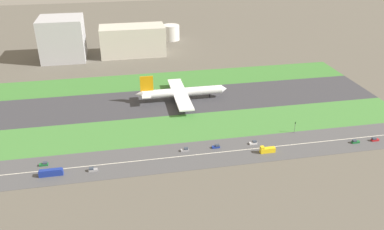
# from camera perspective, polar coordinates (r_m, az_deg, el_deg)

# --- Properties ---
(ground_plane) EXTENTS (800.00, 800.00, 0.00)m
(ground_plane) POSITION_cam_1_polar(r_m,az_deg,el_deg) (276.30, -1.52, 2.18)
(ground_plane) COLOR #5B564C
(runway) EXTENTS (280.00, 46.00, 0.10)m
(runway) POSITION_cam_1_polar(r_m,az_deg,el_deg) (276.28, -1.52, 2.19)
(runway) COLOR #38383D
(runway) RESTS_ON ground_plane
(grass_median_north) EXTENTS (280.00, 36.00, 0.10)m
(grass_median_north) POSITION_cam_1_polar(r_m,az_deg,el_deg) (313.70, -2.79, 5.20)
(grass_median_north) COLOR #3D7A33
(grass_median_north) RESTS_ON ground_plane
(grass_median_south) EXTENTS (280.00, 36.00, 0.10)m
(grass_median_south) POSITION_cam_1_polar(r_m,az_deg,el_deg) (240.04, 0.13, -1.75)
(grass_median_south) COLOR #427F38
(grass_median_south) RESTS_ON ground_plane
(highway) EXTENTS (280.00, 28.00, 0.10)m
(highway) POSITION_cam_1_polar(r_m,az_deg,el_deg) (212.96, 1.80, -5.73)
(highway) COLOR #4C4C4F
(highway) RESTS_ON ground_plane
(highway_centerline) EXTENTS (266.00, 0.50, 0.01)m
(highway_centerline) POSITION_cam_1_polar(r_m,az_deg,el_deg) (212.93, 1.80, -5.72)
(highway_centerline) COLOR silver
(highway_centerline) RESTS_ON highway
(airliner) EXTENTS (65.00, 56.00, 19.70)m
(airliner) POSITION_cam_1_polar(r_m,az_deg,el_deg) (273.69, -1.71, 3.35)
(airliner) COLOR white
(airliner) RESTS_ON runway
(car_0) EXTENTS (4.40, 1.80, 2.00)m
(car_0) POSITION_cam_1_polar(r_m,az_deg,el_deg) (218.31, 3.57, -4.63)
(car_0) COLOR navy
(car_0) RESTS_ON highway
(car_6) EXTENTS (4.40, 1.80, 2.00)m
(car_6) POSITION_cam_1_polar(r_m,az_deg,el_deg) (216.99, -20.87, -6.74)
(car_6) COLOR #19662D
(car_6) RESTS_ON highway
(car_1) EXTENTS (4.40, 1.80, 2.00)m
(car_1) POSITION_cam_1_polar(r_m,az_deg,el_deg) (205.07, -14.37, -7.76)
(car_1) COLOR #99999E
(car_1) RESTS_ON highway
(car_3) EXTENTS (4.40, 1.80, 2.00)m
(car_3) POSITION_cam_1_polar(r_m,az_deg,el_deg) (215.01, -1.03, -5.10)
(car_3) COLOR #99999E
(car_3) RESTS_ON highway
(truck_0) EXTENTS (8.40, 2.50, 4.00)m
(truck_0) POSITION_cam_1_polar(r_m,az_deg,el_deg) (217.32, 10.95, -5.04)
(truck_0) COLOR yellow
(truck_0) RESTS_ON highway
(car_2) EXTENTS (4.40, 1.80, 2.00)m
(car_2) POSITION_cam_1_polar(r_m,az_deg,el_deg) (241.35, 22.82, -3.62)
(car_2) COLOR #19662D
(car_2) RESTS_ON highway
(car_5) EXTENTS (4.40, 1.80, 2.00)m
(car_5) POSITION_cam_1_polar(r_m,az_deg,el_deg) (248.14, 25.21, -3.27)
(car_5) COLOR #B2191E
(car_5) RESTS_ON highway
(car_4) EXTENTS (4.40, 1.80, 2.00)m
(car_4) POSITION_cam_1_polar(r_m,az_deg,el_deg) (224.24, 9.01, -4.03)
(car_4) COLOR silver
(car_4) RESTS_ON highway
(bus_0) EXTENTS (11.60, 2.50, 3.50)m
(bus_0) POSITION_cam_1_polar(r_m,az_deg,el_deg) (207.32, -19.97, -7.93)
(bus_0) COLOR navy
(bus_0) RESTS_ON highway
(traffic_light) EXTENTS (0.36, 0.50, 7.20)m
(traffic_light) POSITION_cam_1_polar(r_m,az_deg,el_deg) (239.44, 14.85, -1.64)
(traffic_light) COLOR #4C4C51
(traffic_light) RESTS_ON highway
(terminal_building) EXTENTS (38.31, 38.23, 37.72)m
(terminal_building) POSITION_cam_1_polar(r_m,az_deg,el_deg) (377.93, -18.44, 10.58)
(terminal_building) COLOR #B2B2B7
(terminal_building) RESTS_ON ground_plane
(hangar_building) EXTENTS (59.87, 28.34, 27.34)m
(hangar_building) POSITION_cam_1_polar(r_m,az_deg,el_deg) (376.36, -8.68, 10.74)
(hangar_building) COLOR beige
(hangar_building) RESTS_ON ground_plane
(fuel_tank_west) EXTENTS (23.99, 23.99, 12.66)m
(fuel_tank_west) POSITION_cam_1_polar(r_m,az_deg,el_deg) (422.28, -7.27, 11.50)
(fuel_tank_west) COLOR silver
(fuel_tank_west) RESTS_ON ground_plane
(fuel_tank_centre) EXTENTS (17.87, 17.87, 15.83)m
(fuel_tank_centre) POSITION_cam_1_polar(r_m,az_deg,el_deg) (424.88, -3.09, 11.98)
(fuel_tank_centre) COLOR silver
(fuel_tank_centre) RESTS_ON ground_plane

